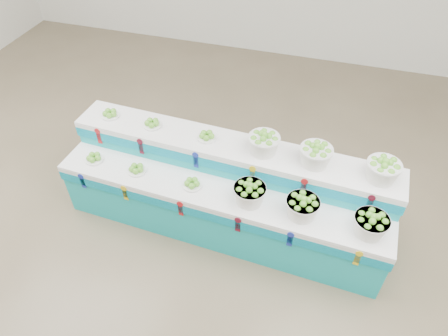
% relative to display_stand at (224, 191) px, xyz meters
% --- Properties ---
extents(ground, '(10.00, 10.00, 0.00)m').
position_rel_display_stand_xyz_m(ground, '(-0.43, -0.72, -0.51)').
color(ground, brown).
rests_on(ground, ground).
extents(display_stand, '(3.68, 1.13, 1.02)m').
position_rel_display_stand_xyz_m(display_stand, '(0.00, 0.00, 0.00)').
color(display_stand, '#19AEB6').
rests_on(display_stand, ground).
extents(plate_lower_left, '(0.22, 0.22, 0.09)m').
position_rel_display_stand_xyz_m(plate_lower_left, '(-1.48, -0.15, 0.25)').
color(plate_lower_left, white).
rests_on(plate_lower_left, display_stand).
extents(plate_lower_mid, '(0.22, 0.22, 0.09)m').
position_rel_display_stand_xyz_m(plate_lower_mid, '(-0.95, -0.17, 0.25)').
color(plate_lower_mid, white).
rests_on(plate_lower_mid, display_stand).
extents(plate_lower_right, '(0.22, 0.22, 0.09)m').
position_rel_display_stand_xyz_m(plate_lower_right, '(-0.29, -0.21, 0.25)').
color(plate_lower_right, white).
rests_on(plate_lower_right, display_stand).
extents(basket_lower_left, '(0.35, 0.35, 0.24)m').
position_rel_display_stand_xyz_m(basket_lower_left, '(0.34, -0.24, 0.33)').
color(basket_lower_left, silver).
rests_on(basket_lower_left, display_stand).
extents(basket_lower_mid, '(0.35, 0.35, 0.24)m').
position_rel_display_stand_xyz_m(basket_lower_mid, '(0.87, -0.27, 0.33)').
color(basket_lower_mid, silver).
rests_on(basket_lower_mid, display_stand).
extents(basket_lower_right, '(0.35, 0.35, 0.24)m').
position_rel_display_stand_xyz_m(basket_lower_right, '(1.52, -0.31, 0.33)').
color(basket_lower_right, silver).
rests_on(basket_lower_right, display_stand).
extents(plate_upper_left, '(0.22, 0.22, 0.09)m').
position_rel_display_stand_xyz_m(plate_upper_left, '(-1.46, 0.30, 0.55)').
color(plate_upper_left, white).
rests_on(plate_upper_left, display_stand).
extents(plate_upper_mid, '(0.22, 0.22, 0.09)m').
position_rel_display_stand_xyz_m(plate_upper_mid, '(-0.92, 0.27, 0.55)').
color(plate_upper_mid, white).
rests_on(plate_upper_mid, display_stand).
extents(plate_upper_right, '(0.22, 0.22, 0.09)m').
position_rel_display_stand_xyz_m(plate_upper_right, '(-0.26, 0.24, 0.55)').
color(plate_upper_right, white).
rests_on(plate_upper_right, display_stand).
extents(basket_upper_left, '(0.35, 0.35, 0.24)m').
position_rel_display_stand_xyz_m(basket_upper_left, '(0.37, 0.21, 0.63)').
color(basket_upper_left, silver).
rests_on(basket_upper_left, display_stand).
extents(basket_upper_mid, '(0.35, 0.35, 0.24)m').
position_rel_display_stand_xyz_m(basket_upper_mid, '(0.90, 0.18, 0.63)').
color(basket_upper_mid, silver).
rests_on(basket_upper_mid, display_stand).
extents(basket_upper_right, '(0.35, 0.35, 0.24)m').
position_rel_display_stand_xyz_m(basket_upper_right, '(1.54, 0.14, 0.63)').
color(basket_upper_right, silver).
rests_on(basket_upper_right, display_stand).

